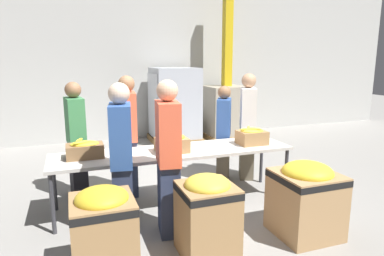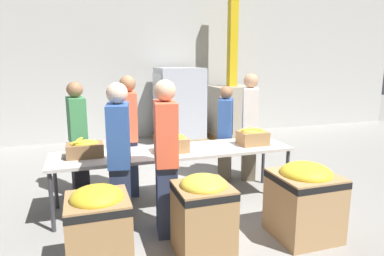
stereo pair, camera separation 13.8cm
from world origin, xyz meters
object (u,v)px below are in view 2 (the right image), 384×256
at_px(donation_bin_2, 304,198).
at_px(pallet_stack_1, 230,113).
at_px(volunteer_1, 120,161).
at_px(support_pillar, 232,58).
at_px(volunteer_4, 225,134).
at_px(volunteer_2, 249,127).
at_px(banana_box_0, 85,148).
at_px(donation_bin_0, 99,228).
at_px(banana_box_1, 171,143).
at_px(donation_bin_1, 203,213).
at_px(volunteer_3, 78,140).
at_px(pallet_stack_2, 177,108).
at_px(sorting_table, 175,153).
at_px(volunteer_5, 166,159).
at_px(banana_box_2, 253,136).
at_px(pallet_stack_0, 179,106).
at_px(volunteer_0, 129,136).

height_order(donation_bin_2, pallet_stack_1, pallet_stack_1).
relative_size(volunteer_1, support_pillar, 0.43).
bearing_deg(volunteer_4, volunteer_2, 117.40).
bearing_deg(banana_box_0, donation_bin_2, -30.68).
xyz_separation_m(donation_bin_0, pallet_stack_1, (3.45, 4.73, 0.19)).
distance_m(banana_box_1, support_pillar, 4.48).
xyz_separation_m(donation_bin_1, support_pillar, (2.48, 4.81, 1.55)).
height_order(volunteer_3, pallet_stack_2, volunteer_3).
distance_m(sorting_table, volunteer_5, 0.82).
height_order(volunteer_1, volunteer_2, volunteer_2).
height_order(volunteer_4, donation_bin_1, volunteer_4).
xyz_separation_m(banana_box_0, donation_bin_1, (1.09, -1.36, -0.42)).
xyz_separation_m(volunteer_5, support_pillar, (2.72, 4.24, 1.12)).
relative_size(sorting_table, volunteer_5, 1.84).
height_order(banana_box_0, donation_bin_2, banana_box_0).
height_order(banana_box_1, donation_bin_2, banana_box_1).
distance_m(banana_box_2, volunteer_3, 2.52).
height_order(volunteer_4, pallet_stack_1, volunteer_4).
height_order(banana_box_2, volunteer_4, volunteer_4).
xyz_separation_m(donation_bin_2, support_pillar, (1.28, 4.81, 1.55)).
bearing_deg(volunteer_5, donation_bin_2, -102.92).
distance_m(volunteer_4, donation_bin_0, 2.90).
bearing_deg(volunteer_4, pallet_stack_1, -177.22).
xyz_separation_m(banana_box_1, donation_bin_1, (-0.00, -1.25, -0.44)).
relative_size(banana_box_0, volunteer_4, 0.29).
relative_size(sorting_table, donation_bin_0, 3.79).
xyz_separation_m(banana_box_0, volunteer_4, (2.18, 0.60, -0.09)).
distance_m(volunteer_3, donation_bin_1, 2.41).
bearing_deg(donation_bin_1, pallet_stack_2, 77.52).
relative_size(sorting_table, donation_bin_2, 3.76).
bearing_deg(donation_bin_0, banana_box_0, 93.14).
relative_size(donation_bin_1, pallet_stack_2, 0.51).
relative_size(volunteer_3, volunteer_5, 0.95).
relative_size(volunteer_2, support_pillar, 0.44).
height_order(volunteer_3, donation_bin_1, volunteer_3).
height_order(banana_box_0, pallet_stack_0, pallet_stack_0).
bearing_deg(banana_box_0, pallet_stack_1, 43.68).
relative_size(banana_box_0, volunteer_1, 0.26).
distance_m(banana_box_0, volunteer_4, 2.27).
xyz_separation_m(volunteer_2, volunteer_5, (-1.76, -1.38, 0.01)).
height_order(banana_box_1, donation_bin_1, banana_box_1).
distance_m(support_pillar, pallet_stack_1, 1.36).
bearing_deg(banana_box_2, support_pillar, 70.24).
relative_size(donation_bin_2, pallet_stack_1, 0.65).
height_order(volunteer_0, pallet_stack_1, volunteer_0).
xyz_separation_m(volunteer_0, volunteer_3, (-0.71, 0.18, -0.04)).
xyz_separation_m(volunteer_4, support_pillar, (1.39, 2.84, 1.22)).
bearing_deg(pallet_stack_1, volunteer_1, -128.28).
bearing_deg(donation_bin_0, pallet_stack_2, 66.65).
bearing_deg(donation_bin_1, sorting_table, 87.20).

